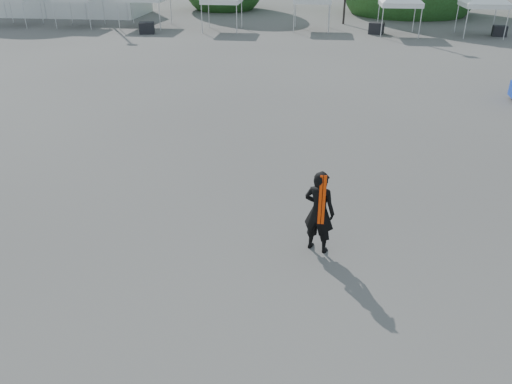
# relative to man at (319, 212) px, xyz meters

# --- Properties ---
(ground) EXTENTS (120.00, 120.00, 0.00)m
(ground) POSITION_rel_man_xyz_m (-1.12, 0.91, -0.94)
(ground) COLOR #474442
(ground) RESTS_ON ground
(man) EXTENTS (0.80, 0.68, 1.87)m
(man) POSITION_rel_man_xyz_m (0.00, 0.00, 0.00)
(man) COLOR black
(man) RESTS_ON ground
(crate_west) EXTENTS (1.16, 0.99, 0.79)m
(crate_west) POSITION_rel_man_xyz_m (-12.29, 26.64, -0.54)
(crate_west) COLOR black
(crate_west) RESTS_ON ground
(crate_mid) EXTENTS (1.18, 1.02, 0.78)m
(crate_mid) POSITION_rel_man_xyz_m (4.01, 28.43, -0.54)
(crate_mid) COLOR black
(crate_mid) RESTS_ON ground
(crate_east) EXTENTS (1.00, 0.83, 0.71)m
(crate_east) POSITION_rel_man_xyz_m (12.44, 28.44, -0.58)
(crate_east) COLOR black
(crate_east) RESTS_ON ground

